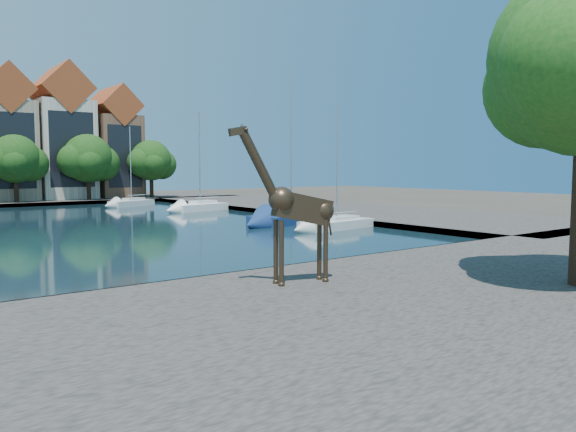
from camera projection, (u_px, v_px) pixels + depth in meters
name	position (u px, v px, depth m)	size (l,w,h in m)	color
ground	(244.00, 283.00, 21.35)	(160.00, 160.00, 0.00)	#38332B
water_basin	(66.00, 228.00, 40.47)	(38.00, 50.00, 0.08)	black
near_quay	(378.00, 315.00, 15.75)	(50.00, 14.00, 0.50)	#4F4844
right_quay	(328.00, 209.00, 55.40)	(14.00, 52.00, 0.50)	#4F4844
townhouse_east_inner	(4.00, 139.00, 66.48)	(5.94, 9.18, 15.79)	tan
townhouse_east_mid	(61.00, 137.00, 70.33)	(6.43, 9.18, 16.65)	beige
townhouse_east_end	(113.00, 147.00, 74.31)	(5.44, 9.18, 14.43)	brown
far_tree_mid_east	(16.00, 161.00, 62.39)	(7.02, 5.40, 7.52)	#332114
far_tree_east	(89.00, 160.00, 67.17)	(7.54, 5.80, 7.84)	#332114
far_tree_far_east	(152.00, 162.00, 71.96)	(6.76, 5.20, 7.36)	#332114
giraffe_statue	(295.00, 208.00, 18.70)	(3.63, 1.12, 5.20)	#38291C
sailboat_right_a	(337.00, 222.00, 39.44)	(6.16, 2.86, 8.73)	silver
sailboat_right_b	(291.00, 215.00, 43.63)	(8.39, 5.27, 11.58)	navy
sailboat_right_c	(200.00, 205.00, 55.52)	(6.08, 3.22, 9.73)	white
sailboat_right_d	(132.00, 202.00, 61.99)	(5.50, 3.59, 8.76)	silver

